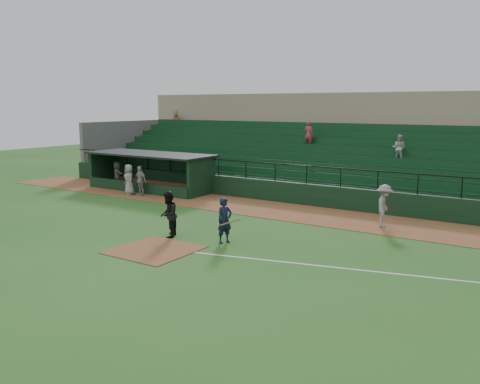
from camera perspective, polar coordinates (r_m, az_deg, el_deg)
The scene contains 12 objects.
ground at distance 20.42m, azimuth -7.78°, elevation -5.90°, with size 90.00×90.00×0.00m, color #285A1D.
warning_track at distance 26.77m, azimuth 3.54°, elevation -1.99°, with size 40.00×4.00×0.03m, color brown.
home_plate_dirt at distance 19.71m, azimuth -9.70°, elevation -6.49°, with size 3.00×3.00×0.03m, color brown.
foul_line at distance 17.60m, azimuth 15.30°, elevation -8.76°, with size 18.00×0.09×0.01m, color white.
stadium_structure at distance 33.96m, azimuth 10.72°, elevation 4.29°, with size 38.00×13.08×6.40m.
dugout at distance 33.55m, azimuth -9.68°, elevation 2.59°, with size 8.90×3.20×2.42m.
batter_at_plate at distance 20.19m, azimuth -1.76°, elevation -3.27°, with size 1.12×0.79×1.86m.
umpire at distance 21.27m, azimuth -8.17°, elevation -2.56°, with size 0.95×0.74×1.95m, color black.
runner at distance 23.64m, azimuth 16.09°, elevation -1.52°, with size 1.26×0.72×1.95m, color gray.
dugout_player_a at distance 31.28m, azimuth -11.31°, elevation 1.29°, with size 1.07×0.44×1.82m, color #A7A29C.
dugout_player_b at distance 31.62m, azimuth -12.53°, elevation 1.39°, with size 0.92×0.60×1.89m, color gray.
dugout_player_c at distance 35.14m, azimuth -13.80°, elevation 2.04°, with size 1.59×0.51×1.71m, color gray.
Camera 1 is at (13.00, -14.74, 5.54)m, focal length 37.45 mm.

